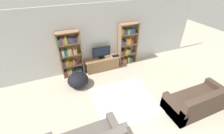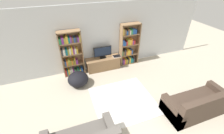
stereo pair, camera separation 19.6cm
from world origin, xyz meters
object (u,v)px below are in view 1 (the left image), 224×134
at_px(tv_stand, 102,64).
at_px(television, 102,52).
at_px(couch_right_sofa, 198,102).
at_px(beanbag_ottoman, 78,80).
at_px(bookshelf_left, 70,55).
at_px(bookshelf_right, 127,45).
at_px(laptop, 116,56).

distance_m(tv_stand, television, 0.52).
bearing_deg(couch_right_sofa, television, 121.30).
bearing_deg(beanbag_ottoman, television, 31.58).
xyz_separation_m(bookshelf_left, beanbag_ottoman, (0.06, -0.77, -0.62)).
distance_m(bookshelf_right, beanbag_ottoman, 2.52).
distance_m(tv_stand, beanbag_ottoman, 1.34).
bearing_deg(bookshelf_right, television, -177.05).
relative_size(tv_stand, beanbag_ottoman, 1.95).
distance_m(bookshelf_left, couch_right_sofa, 4.52).
distance_m(bookshelf_left, bookshelf_right, 2.37).
height_order(couch_right_sofa, beanbag_ottoman, couch_right_sofa).
height_order(bookshelf_right, television, bookshelf_right).
bearing_deg(beanbag_ottoman, couch_right_sofa, -38.33).
bearing_deg(bookshelf_left, laptop, -5.23).
distance_m(bookshelf_left, television, 1.22).
bearing_deg(beanbag_ottoman, bookshelf_left, 94.23).
xyz_separation_m(tv_stand, laptop, (0.57, -0.06, 0.27)).
bearing_deg(laptop, couch_right_sofa, -66.19).
bearing_deg(bookshelf_left, couch_right_sofa, -45.64).
height_order(bookshelf_left, couch_right_sofa, bookshelf_left).
relative_size(television, laptop, 2.29).
distance_m(television, laptop, 0.63).
relative_size(tv_stand, laptop, 4.52).
relative_size(bookshelf_left, laptop, 5.64).
bearing_deg(tv_stand, beanbag_ottoman, -150.01).
xyz_separation_m(bookshelf_right, tv_stand, (-1.15, -0.10, -0.60)).
height_order(tv_stand, couch_right_sofa, couch_right_sofa).
height_order(bookshelf_right, laptop, bookshelf_right).
bearing_deg(tv_stand, bookshelf_right, 5.11).
bearing_deg(television, bookshelf_left, 177.32).
xyz_separation_m(bookshelf_right, beanbag_ottoman, (-2.32, -0.77, -0.61)).
distance_m(bookshelf_right, laptop, 0.69).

